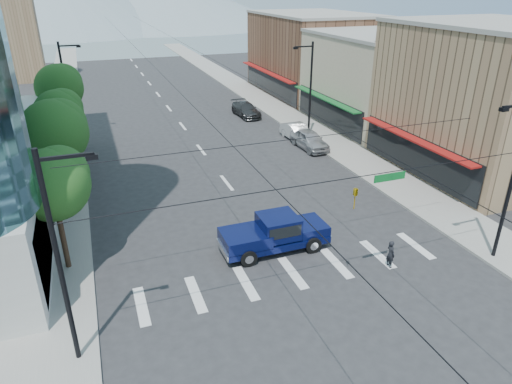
% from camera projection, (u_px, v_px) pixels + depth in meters
% --- Properties ---
extents(ground, '(160.00, 160.00, 0.00)m').
position_uv_depth(ground, '(309.00, 288.00, 22.68)').
color(ground, '#28282B').
rests_on(ground, ground).
extents(sidewalk_left, '(4.00, 120.00, 0.15)m').
position_uv_depth(sidewalk_left, '(63.00, 113.00, 52.94)').
color(sidewalk_left, gray).
rests_on(sidewalk_left, ground).
extents(sidewalk_right, '(4.00, 120.00, 0.15)m').
position_uv_depth(sidewalk_right, '(256.00, 96.00, 60.50)').
color(sidewalk_right, gray).
rests_on(sidewalk_right, ground).
extents(shop_near, '(12.00, 14.00, 11.00)m').
position_uv_depth(shop_near, '(488.00, 101.00, 35.19)').
color(shop_near, '#8C6B4C').
rests_on(shop_near, ground).
extents(shop_mid, '(12.00, 14.00, 9.00)m').
position_uv_depth(shop_mid, '(381.00, 81.00, 47.54)').
color(shop_mid, tan).
rests_on(shop_mid, ground).
extents(shop_far, '(12.00, 18.00, 10.00)m').
position_uv_depth(shop_far, '(312.00, 55.00, 60.96)').
color(shop_far, brown).
rests_on(shop_far, ground).
extents(clock_tower, '(4.80, 4.80, 20.40)m').
position_uv_depth(clock_tower, '(19.00, 7.00, 65.84)').
color(clock_tower, '#8C6B4C').
rests_on(clock_tower, ground).
extents(tree_near, '(3.65, 3.64, 6.71)m').
position_uv_depth(tree_near, '(55.00, 181.00, 22.30)').
color(tree_near, black).
rests_on(tree_near, ground).
extents(tree_midnear, '(4.09, 4.09, 7.52)m').
position_uv_depth(tree_midnear, '(56.00, 130.00, 28.01)').
color(tree_midnear, black).
rests_on(tree_midnear, ground).
extents(tree_midfar, '(3.65, 3.64, 6.71)m').
position_uv_depth(tree_midfar, '(60.00, 112.00, 34.22)').
color(tree_midfar, black).
rests_on(tree_midfar, ground).
extents(tree_far, '(4.09, 4.09, 7.52)m').
position_uv_depth(tree_far, '(61.00, 86.00, 39.93)').
color(tree_far, black).
rests_on(tree_far, ground).
extents(signal_rig, '(21.80, 0.20, 9.00)m').
position_uv_depth(signal_rig, '(328.00, 214.00, 19.95)').
color(signal_rig, black).
rests_on(signal_rig, ground).
extents(lamp_pole_nw, '(2.00, 0.25, 9.00)m').
position_uv_depth(lamp_pole_nw, '(67.00, 87.00, 42.81)').
color(lamp_pole_nw, black).
rests_on(lamp_pole_nw, ground).
extents(lamp_pole_ne, '(2.00, 0.25, 9.00)m').
position_uv_depth(lamp_pole_ne, '(309.00, 87.00, 42.71)').
color(lamp_pole_ne, black).
rests_on(lamp_pole_ne, ground).
extents(pickup_truck, '(6.18, 2.43, 2.09)m').
position_uv_depth(pickup_truck, '(274.00, 233.00, 25.56)').
color(pickup_truck, '#080F3E').
rests_on(pickup_truck, ground).
extents(pedestrian, '(0.40, 0.59, 1.57)m').
position_uv_depth(pedestrian, '(391.00, 254.00, 24.11)').
color(pedestrian, black).
rests_on(pedestrian, ground).
extents(parked_car_near, '(2.17, 4.98, 1.67)m').
position_uv_depth(parked_car_near, '(310.00, 140.00, 41.44)').
color(parked_car_near, '#A1A1A5').
rests_on(parked_car_near, ground).
extents(parked_car_mid, '(1.89, 4.75, 1.54)m').
position_uv_depth(parked_car_mid, '(297.00, 132.00, 43.72)').
color(parked_car_mid, silver).
rests_on(parked_car_mid, ground).
extents(parked_car_far, '(2.37, 5.27, 1.50)m').
position_uv_depth(parked_car_far, '(246.00, 110.00, 51.54)').
color(parked_car_far, '#2E2F31').
rests_on(parked_car_far, ground).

